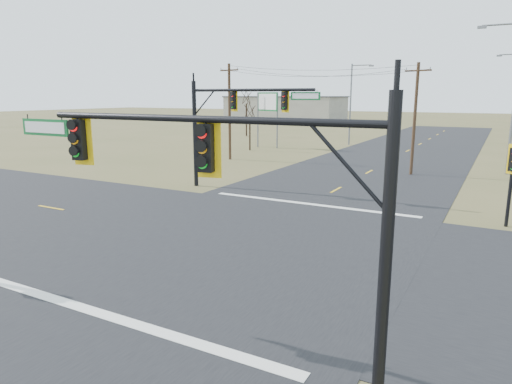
{
  "coord_description": "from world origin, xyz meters",
  "views": [
    {
      "loc": [
        9.23,
        -15.72,
        5.99
      ],
      "look_at": [
        0.11,
        1.0,
        1.94
      ],
      "focal_mm": 32.0,
      "sensor_mm": 36.0,
      "label": 1
    }
  ],
  "objects_px": {
    "bare_tree_b": "(246,96)",
    "mast_arm_near": "(204,166)",
    "highway_sign": "(267,109)",
    "streetlight_c": "(352,100)",
    "mast_arm_far": "(234,112)",
    "bare_tree_a": "(250,110)",
    "utility_pole_near": "(415,117)",
    "utility_pole_far": "(230,110)",
    "streetlight_a": "(512,90)"
  },
  "relations": [
    {
      "from": "streetlight_c",
      "to": "bare_tree_b",
      "type": "relative_size",
      "value": 1.32
    },
    {
      "from": "utility_pole_near",
      "to": "bare_tree_a",
      "type": "xyz_separation_m",
      "value": [
        -18.68,
        7.91,
        0.05
      ]
    },
    {
      "from": "highway_sign",
      "to": "streetlight_a",
      "type": "xyz_separation_m",
      "value": [
        24.45,
        -7.45,
        1.91
      ]
    },
    {
      "from": "utility_pole_far",
      "to": "highway_sign",
      "type": "relative_size",
      "value": 1.4
    },
    {
      "from": "streetlight_a",
      "to": "bare_tree_a",
      "type": "bearing_deg",
      "value": 172.72
    },
    {
      "from": "streetlight_c",
      "to": "bare_tree_b",
      "type": "xyz_separation_m",
      "value": [
        -17.43,
        4.62,
        0.45
      ]
    },
    {
      "from": "bare_tree_b",
      "to": "highway_sign",
      "type": "bearing_deg",
      "value": -51.25
    },
    {
      "from": "streetlight_a",
      "to": "bare_tree_a",
      "type": "height_order",
      "value": "streetlight_a"
    },
    {
      "from": "utility_pole_far",
      "to": "streetlight_a",
      "type": "height_order",
      "value": "streetlight_a"
    },
    {
      "from": "bare_tree_b",
      "to": "mast_arm_near",
      "type": "bearing_deg",
      "value": -61.14
    },
    {
      "from": "highway_sign",
      "to": "bare_tree_a",
      "type": "height_order",
      "value": "highway_sign"
    },
    {
      "from": "mast_arm_near",
      "to": "streetlight_a",
      "type": "height_order",
      "value": "streetlight_a"
    },
    {
      "from": "mast_arm_far",
      "to": "highway_sign",
      "type": "distance_m",
      "value": 24.6
    },
    {
      "from": "highway_sign",
      "to": "bare_tree_b",
      "type": "distance_m",
      "value": 15.69
    },
    {
      "from": "utility_pole_far",
      "to": "streetlight_c",
      "type": "height_order",
      "value": "streetlight_c"
    },
    {
      "from": "utility_pole_far",
      "to": "streetlight_a",
      "type": "relative_size",
      "value": 0.78
    },
    {
      "from": "utility_pole_near",
      "to": "highway_sign",
      "type": "relative_size",
      "value": 1.32
    },
    {
      "from": "utility_pole_far",
      "to": "streetlight_c",
      "type": "bearing_deg",
      "value": 71.12
    },
    {
      "from": "bare_tree_a",
      "to": "utility_pole_near",
      "type": "bearing_deg",
      "value": -22.94
    },
    {
      "from": "bare_tree_a",
      "to": "bare_tree_b",
      "type": "height_order",
      "value": "bare_tree_b"
    },
    {
      "from": "highway_sign",
      "to": "bare_tree_b",
      "type": "xyz_separation_m",
      "value": [
        -9.78,
        12.19,
        1.42
      ]
    },
    {
      "from": "mast_arm_far",
      "to": "utility_pole_near",
      "type": "relative_size",
      "value": 1.06
    },
    {
      "from": "mast_arm_near",
      "to": "bare_tree_b",
      "type": "height_order",
      "value": "bare_tree_b"
    },
    {
      "from": "utility_pole_near",
      "to": "bare_tree_a",
      "type": "bearing_deg",
      "value": 157.06
    },
    {
      "from": "streetlight_c",
      "to": "bare_tree_a",
      "type": "relative_size",
      "value": 1.73
    },
    {
      "from": "streetlight_c",
      "to": "bare_tree_a",
      "type": "distance_m",
      "value": 13.62
    },
    {
      "from": "utility_pole_far",
      "to": "streetlight_a",
      "type": "distance_m",
      "value": 23.28
    },
    {
      "from": "utility_pole_near",
      "to": "utility_pole_far",
      "type": "distance_m",
      "value": 16.79
    },
    {
      "from": "streetlight_a",
      "to": "streetlight_c",
      "type": "bearing_deg",
      "value": 140.32
    },
    {
      "from": "highway_sign",
      "to": "bare_tree_a",
      "type": "xyz_separation_m",
      "value": [
        -0.46,
        -3.33,
        -0.02
      ]
    },
    {
      "from": "streetlight_a",
      "to": "bare_tree_b",
      "type": "relative_size",
      "value": 1.54
    },
    {
      "from": "mast_arm_far",
      "to": "bare_tree_a",
      "type": "xyz_separation_m",
      "value": [
        -9.79,
        19.42,
        -0.56
      ]
    },
    {
      "from": "utility_pole_near",
      "to": "bare_tree_b",
      "type": "bearing_deg",
      "value": 140.09
    },
    {
      "from": "utility_pole_near",
      "to": "bare_tree_b",
      "type": "relative_size",
      "value": 1.14
    },
    {
      "from": "mast_arm_near",
      "to": "utility_pole_far",
      "type": "distance_m",
      "value": 33.28
    },
    {
      "from": "utility_pole_far",
      "to": "highway_sign",
      "type": "bearing_deg",
      "value": 97.75
    },
    {
      "from": "bare_tree_a",
      "to": "mast_arm_near",
      "type": "bearing_deg",
      "value": -62.08
    },
    {
      "from": "highway_sign",
      "to": "bare_tree_b",
      "type": "height_order",
      "value": "bare_tree_b"
    },
    {
      "from": "highway_sign",
      "to": "bare_tree_a",
      "type": "relative_size",
      "value": 1.13
    },
    {
      "from": "highway_sign",
      "to": "streetlight_c",
      "type": "bearing_deg",
      "value": 67.32
    },
    {
      "from": "mast_arm_near",
      "to": "bare_tree_b",
      "type": "relative_size",
      "value": 1.4
    },
    {
      "from": "mast_arm_far",
      "to": "streetlight_c",
      "type": "xyz_separation_m",
      "value": [
        -1.68,
        30.32,
        0.44
      ]
    },
    {
      "from": "streetlight_c",
      "to": "mast_arm_far",
      "type": "bearing_deg",
      "value": -76.12
    },
    {
      "from": "mast_arm_far",
      "to": "streetlight_a",
      "type": "xyz_separation_m",
      "value": [
        15.12,
        15.3,
        1.37
      ]
    },
    {
      "from": "streetlight_a",
      "to": "streetlight_c",
      "type": "height_order",
      "value": "streetlight_a"
    },
    {
      "from": "mast_arm_near",
      "to": "streetlight_a",
      "type": "relative_size",
      "value": 0.91
    },
    {
      "from": "mast_arm_near",
      "to": "highway_sign",
      "type": "distance_m",
      "value": 43.31
    },
    {
      "from": "bare_tree_a",
      "to": "bare_tree_b",
      "type": "bearing_deg",
      "value": 120.98
    },
    {
      "from": "utility_pole_far",
      "to": "highway_sign",
      "type": "distance_m",
      "value": 10.68
    },
    {
      "from": "highway_sign",
      "to": "streetlight_a",
      "type": "distance_m",
      "value": 25.63
    }
  ]
}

